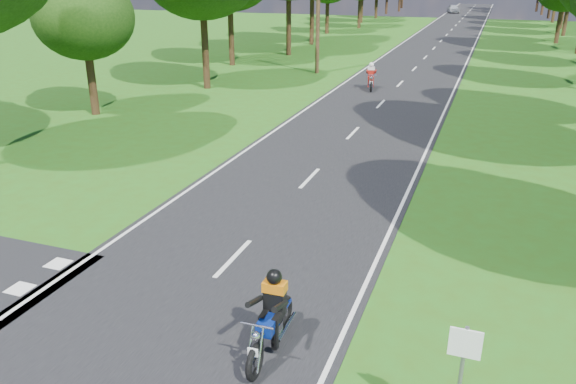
% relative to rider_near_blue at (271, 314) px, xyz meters
% --- Properties ---
extents(ground, '(160.00, 160.00, 0.00)m').
position_rel_rider_near_blue_xyz_m(ground, '(-2.18, 0.99, -0.81)').
color(ground, '#2C5313').
rests_on(ground, ground).
extents(main_road, '(7.00, 140.00, 0.02)m').
position_rel_rider_near_blue_xyz_m(main_road, '(-2.18, 50.99, -0.80)').
color(main_road, black).
rests_on(main_road, ground).
extents(road_markings, '(7.40, 140.00, 0.01)m').
position_rel_rider_near_blue_xyz_m(road_markings, '(-2.32, 49.11, -0.78)').
color(road_markings, silver).
rests_on(road_markings, main_road).
extents(telegraph_pole, '(1.20, 0.26, 8.00)m').
position_rel_rider_near_blue_xyz_m(telegraph_pole, '(-8.18, 28.99, 3.26)').
color(telegraph_pole, '#382616').
rests_on(telegraph_pole, ground).
extents(road_sign, '(0.45, 0.07, 2.00)m').
position_rel_rider_near_blue_xyz_m(road_sign, '(3.32, -1.03, 0.53)').
color(road_sign, slate).
rests_on(road_sign, ground).
extents(rider_near_blue, '(0.68, 1.91, 1.58)m').
position_rel_rider_near_blue_xyz_m(rider_near_blue, '(0.00, 0.00, 0.00)').
color(rider_near_blue, navy).
rests_on(rider_near_blue, main_road).
extents(rider_far_red, '(1.05, 1.95, 1.55)m').
position_rel_rider_near_blue_xyz_m(rider_far_red, '(-3.52, 24.58, -0.02)').
color(rider_far_red, maroon).
rests_on(rider_far_red, main_road).
extents(distant_car, '(2.49, 4.14, 1.32)m').
position_rel_rider_near_blue_xyz_m(distant_car, '(-4.49, 91.81, -0.13)').
color(distant_car, silver).
rests_on(distant_car, main_road).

